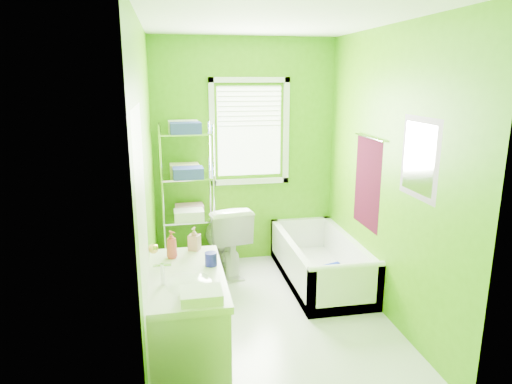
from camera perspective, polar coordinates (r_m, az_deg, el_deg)
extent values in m
plane|color=silver|center=(4.39, 1.93, -15.28)|extent=(2.90, 2.90, 0.00)
cube|color=#449006|center=(5.32, -1.38, 4.87)|extent=(2.10, 0.04, 2.60)
cube|color=#449006|center=(2.58, 9.25, -5.47)|extent=(2.10, 0.04, 2.60)
cube|color=#449006|center=(3.83, -13.42, 0.82)|extent=(0.04, 2.90, 2.60)
cube|color=#449006|center=(4.27, 15.96, 2.02)|extent=(0.04, 2.90, 2.60)
cube|color=white|center=(3.85, 2.27, 20.74)|extent=(2.10, 2.90, 0.04)
cube|color=white|center=(5.28, -0.84, 7.55)|extent=(0.74, 0.01, 1.01)
cube|color=white|center=(5.36, -0.78, 1.35)|extent=(0.92, 0.05, 0.06)
cube|color=white|center=(5.23, -0.82, 13.85)|extent=(0.92, 0.05, 0.06)
cube|color=white|center=(5.21, -5.51, 7.39)|extent=(0.06, 0.05, 1.22)
cube|color=white|center=(5.35, 3.78, 7.61)|extent=(0.06, 0.05, 1.22)
cube|color=white|center=(5.23, -0.80, 10.67)|extent=(0.72, 0.02, 0.50)
cube|color=white|center=(2.97, -13.63, -9.22)|extent=(0.02, 0.80, 2.00)
sphere|color=gold|center=(3.27, -12.71, -6.93)|extent=(0.07, 0.07, 0.07)
cube|color=#3A0617|center=(4.61, 13.75, 1.10)|extent=(0.02, 0.58, 0.90)
cylinder|color=silver|center=(4.52, 13.91, 6.66)|extent=(0.02, 0.62, 0.02)
cube|color=#CC5972|center=(3.75, 19.78, 3.98)|extent=(0.02, 0.54, 0.64)
cube|color=white|center=(3.74, 19.67, 3.98)|extent=(0.01, 0.44, 0.54)
cube|color=white|center=(5.11, 7.90, -10.33)|extent=(0.73, 1.57, 0.10)
cube|color=white|center=(4.95, 4.30, -8.76)|extent=(0.07, 1.57, 0.47)
cube|color=white|center=(5.15, 11.48, -8.08)|extent=(0.07, 1.57, 0.47)
cube|color=white|center=(4.40, 11.12, -12.05)|extent=(0.73, 0.07, 0.47)
cube|color=white|center=(5.70, 5.57, -5.62)|extent=(0.73, 0.07, 0.47)
cylinder|color=white|center=(4.30, 11.27, -9.23)|extent=(0.73, 0.07, 0.07)
cylinder|color=#1528CD|center=(4.62, 10.07, -12.04)|extent=(0.35, 0.35, 0.06)
cylinder|color=yellow|center=(4.60, 10.10, -11.41)|extent=(0.33, 0.33, 0.05)
cube|color=#1528CD|center=(4.66, 9.07, -10.21)|extent=(0.25, 0.12, 0.23)
imported|color=white|center=(5.16, -3.96, -5.73)|extent=(0.57, 0.86, 0.81)
cube|color=silver|center=(3.51, -8.59, -16.52)|extent=(0.52, 1.04, 0.76)
cube|color=white|center=(3.32, -8.85, -10.54)|extent=(0.55, 1.07, 0.05)
ellipsoid|color=white|center=(3.20, -8.38, -11.65)|extent=(0.36, 0.47, 0.13)
cylinder|color=silver|center=(3.15, -11.60, -10.16)|extent=(0.03, 0.03, 0.16)
cylinder|color=silver|center=(3.13, -11.66, -8.99)|extent=(0.12, 0.02, 0.02)
imported|color=#D33E44|center=(3.57, -10.51, -6.48)|extent=(0.12, 0.12, 0.22)
imported|color=#C58084|center=(3.71, -7.73, -5.80)|extent=(0.11, 0.11, 0.19)
cylinder|color=#17189B|center=(3.42, -5.65, -8.34)|extent=(0.09, 0.09, 0.10)
cube|color=white|center=(2.94, -6.85, -12.69)|extent=(0.26, 0.21, 0.07)
cylinder|color=silver|center=(4.89, -11.54, -1.72)|extent=(0.02, 0.02, 1.69)
cylinder|color=silver|center=(5.21, -11.61, -0.75)|extent=(0.02, 0.02, 1.69)
cylinder|color=silver|center=(4.93, -5.26, -1.38)|extent=(0.02, 0.02, 1.69)
cylinder|color=silver|center=(5.24, -5.72, -0.44)|extent=(0.02, 0.02, 1.69)
cube|color=silver|center=(5.28, -8.25, -8.25)|extent=(0.57, 0.36, 0.02)
cube|color=silver|center=(5.12, -8.44, -3.33)|extent=(0.57, 0.36, 0.02)
cube|color=silver|center=(5.00, -8.64, 1.86)|extent=(0.57, 0.36, 0.02)
cube|color=silver|center=(4.92, -8.84, 7.26)|extent=(0.57, 0.36, 0.02)
cube|color=#283993|center=(4.81, -8.78, 7.91)|extent=(0.32, 0.22, 0.12)
cube|color=white|center=(5.04, -9.10, 8.17)|extent=(0.32, 0.22, 0.12)
cube|color=#283993|center=(4.88, -8.48, 2.37)|extent=(0.32, 0.22, 0.12)
cube|color=#D4C681|center=(5.11, -8.93, 2.88)|extent=(0.32, 0.22, 0.12)
cube|color=white|center=(5.02, -8.39, -2.89)|extent=(0.32, 0.22, 0.12)
cube|color=pink|center=(5.23, -8.33, -2.18)|extent=(0.32, 0.22, 0.12)
cube|color=pink|center=(5.23, -5.26, -5.87)|extent=(0.03, 0.30, 0.53)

